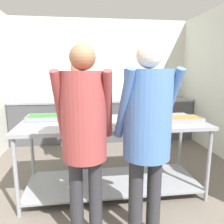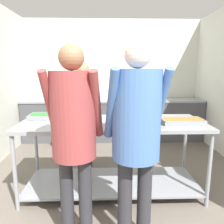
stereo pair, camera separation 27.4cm
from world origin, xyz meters
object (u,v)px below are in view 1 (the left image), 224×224
Objects in this scene: serving_tray_vegetables at (43,118)px; serving_tray_greens at (141,120)px; guest_serving_left at (147,126)px; sauce_pan at (79,123)px; guest_serving_right at (84,127)px; water_bottle at (86,94)px; cook_behind_counter at (79,103)px; plate_stack at (111,124)px; serving_tray_roast at (181,120)px.

serving_tray_vegetables and serving_tray_greens have the same top height.
sauce_pan is at bearing 132.48° from guest_serving_left.
guest_serving_right is 6.81× the size of water_bottle.
guest_serving_left reaches higher than serving_tray_vegetables.
cook_behind_counter is 6.53× the size of water_bottle.
serving_tray_vegetables is 1.49m from guest_serving_left.
serving_tray_greens is 2.33m from water_bottle.
plate_stack is 0.94× the size of water_bottle.
guest_serving_right reaches higher than serving_tray_roast.
plate_stack is at bearing -68.27° from cook_behind_counter.
water_bottle is (0.12, 2.39, 0.05)m from sauce_pan.
serving_tray_vegetables is 0.92× the size of serving_tray_greens.
plate_stack is at bearing 108.34° from guest_serving_left.
cook_behind_counter is at bearing 145.26° from serving_tray_roast.
guest_serving_right reaches higher than cook_behind_counter.
serving_tray_greens is at bearing -13.31° from serving_tray_vegetables.
water_bottle is at bearing 98.73° from guest_serving_left.
serving_tray_greens is at bearing 175.44° from serving_tray_roast.
water_bottle is at bearing 84.71° from cook_behind_counter.
serving_tray_vegetables is 0.23× the size of guest_serving_right.
cook_behind_counter is at bearing 51.30° from serving_tray_vegetables.
water_bottle is (0.57, 1.97, 0.07)m from serving_tray_vegetables.
serving_tray_greens is at bearing 46.59° from guest_serving_right.
water_bottle is at bearing 116.05° from serving_tray_roast.
sauce_pan reaches higher than serving_tray_roast.
serving_tray_roast is at bearing 5.65° from plate_stack.
sauce_pan is 1.24m from serving_tray_roast.
guest_serving_left is at bearing -131.45° from serving_tray_roast.
water_bottle is (0.13, 1.42, -0.03)m from cook_behind_counter.
water_bottle is (-0.62, 2.25, 0.07)m from serving_tray_greens.
plate_stack is 0.39m from serving_tray_greens.
serving_tray_greens is 0.91× the size of serving_tray_roast.
serving_tray_vegetables is at bearing 169.21° from serving_tray_roast.
serving_tray_greens is 1.12m from cook_behind_counter.
sauce_pan is 0.97× the size of serving_tray_greens.
serving_tray_vegetables is 1.58× the size of water_bottle.
guest_serving_right is (-0.31, -0.60, 0.13)m from plate_stack.
plate_stack is at bearing -161.48° from serving_tray_greens.
guest_serving_left is 1.01× the size of guest_serving_right.
cook_behind_counter is at bearing 92.67° from guest_serving_right.
cook_behind_counter reaches higher than sauce_pan.
guest_serving_left reaches higher than serving_tray_greens.
serving_tray_vegetables is 0.91m from plate_stack.
sauce_pan is 0.87m from guest_serving_left.
serving_tray_vegetables is at bearing 134.24° from guest_serving_left.
sauce_pan is 2.39m from water_bottle.
water_bottle is at bearing 95.97° from plate_stack.
guest_serving_right reaches higher than plate_stack.
plate_stack is at bearing 2.67° from sauce_pan.
guest_serving_left is (1.03, -1.06, 0.14)m from serving_tray_vegetables.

